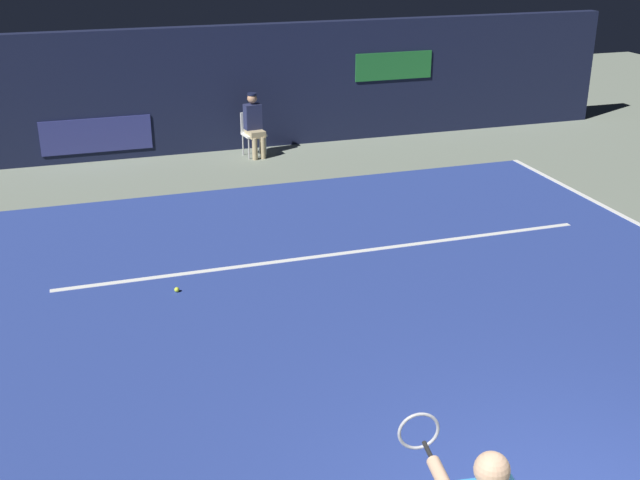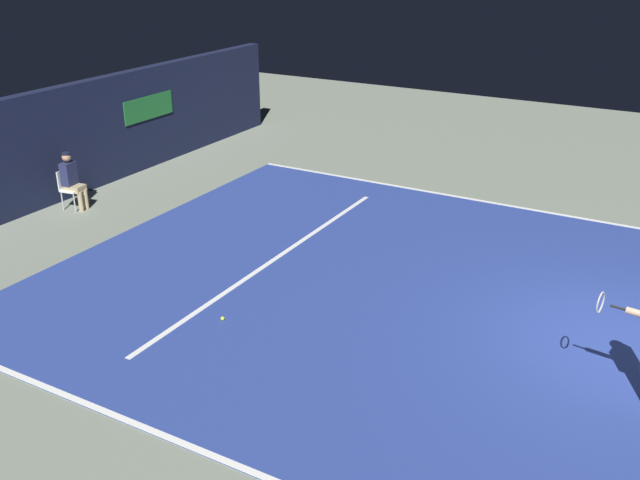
# 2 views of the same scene
# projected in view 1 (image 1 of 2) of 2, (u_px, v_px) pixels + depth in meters

# --- Properties ---
(ground_plane) EXTENTS (33.20, 33.20, 0.00)m
(ground_plane) POSITION_uv_depth(u_px,v_px,m) (383.00, 311.00, 10.10)
(ground_plane) COLOR gray
(court_surface) EXTENTS (10.36, 10.80, 0.01)m
(court_surface) POSITION_uv_depth(u_px,v_px,m) (383.00, 311.00, 10.10)
(court_surface) COLOR navy
(court_surface) RESTS_ON ground
(line_service) EXTENTS (8.08, 0.10, 0.01)m
(line_service) POSITION_uv_depth(u_px,v_px,m) (335.00, 254.00, 11.76)
(line_service) COLOR white
(line_service) RESTS_ON court_surface
(back_wall) EXTENTS (17.31, 0.33, 2.60)m
(back_wall) POSITION_uv_depth(u_px,v_px,m) (239.00, 88.00, 16.78)
(back_wall) COLOR #141933
(back_wall) RESTS_ON ground
(line_judge_on_chair) EXTENTS (0.49, 0.57, 1.32)m
(line_judge_on_chair) POSITION_uv_depth(u_px,v_px,m) (254.00, 124.00, 16.37)
(line_judge_on_chair) COLOR white
(line_judge_on_chair) RESTS_ON ground
(tennis_ball) EXTENTS (0.07, 0.07, 0.07)m
(tennis_ball) POSITION_uv_depth(u_px,v_px,m) (177.00, 290.00, 10.58)
(tennis_ball) COLOR #CCE033
(tennis_ball) RESTS_ON court_surface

